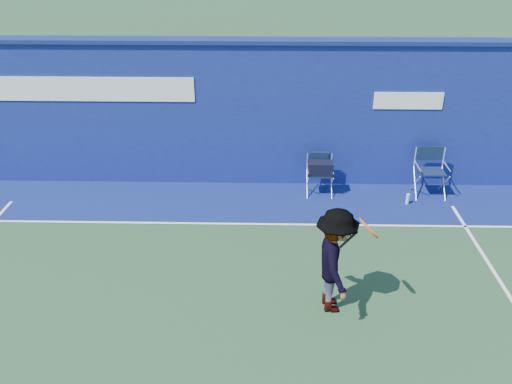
{
  "coord_description": "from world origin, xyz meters",
  "views": [
    {
      "loc": [
        0.75,
        -5.7,
        5.21
      ],
      "look_at": [
        0.56,
        2.6,
        1.0
      ],
      "focal_mm": 38.0,
      "sensor_mm": 36.0,
      "label": 1
    }
  ],
  "objects_px": {
    "directors_chair_right": "(429,181)",
    "tennis_player": "(335,261)",
    "directors_chair_left": "(320,178)",
    "water_bottle": "(408,199)"
  },
  "relations": [
    {
      "from": "directors_chair_left",
      "to": "directors_chair_right",
      "type": "bearing_deg",
      "value": 0.2
    },
    {
      "from": "directors_chair_left",
      "to": "water_bottle",
      "type": "xyz_separation_m",
      "value": [
        1.76,
        -0.43,
        -0.25
      ]
    },
    {
      "from": "directors_chair_right",
      "to": "tennis_player",
      "type": "relative_size",
      "value": 0.61
    },
    {
      "from": "directors_chair_right",
      "to": "tennis_player",
      "type": "distance_m",
      "value": 4.47
    },
    {
      "from": "directors_chair_left",
      "to": "water_bottle",
      "type": "bearing_deg",
      "value": -13.65
    },
    {
      "from": "directors_chair_left",
      "to": "tennis_player",
      "type": "bearing_deg",
      "value": -91.61
    },
    {
      "from": "directors_chair_right",
      "to": "tennis_player",
      "type": "bearing_deg",
      "value": -122.62
    },
    {
      "from": "directors_chair_left",
      "to": "tennis_player",
      "type": "distance_m",
      "value": 3.76
    },
    {
      "from": "tennis_player",
      "to": "directors_chair_right",
      "type": "bearing_deg",
      "value": 57.38
    },
    {
      "from": "directors_chair_right",
      "to": "directors_chair_left",
      "type": "bearing_deg",
      "value": -179.8
    }
  ]
}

